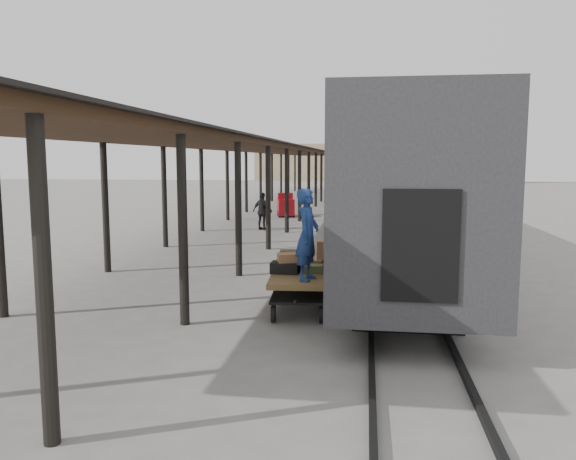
# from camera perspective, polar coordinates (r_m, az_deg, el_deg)

# --- Properties ---
(ground) EXTENTS (160.00, 160.00, 0.00)m
(ground) POSITION_cam_1_polar(r_m,az_deg,el_deg) (13.57, -2.26, -7.37)
(ground) COLOR slate
(ground) RESTS_ON ground
(train) EXTENTS (3.45, 76.01, 4.01)m
(train) POSITION_cam_1_polar(r_m,az_deg,el_deg) (46.73, 9.08, 6.18)
(train) COLOR silver
(train) RESTS_ON ground
(canopy) EXTENTS (4.90, 64.30, 4.15)m
(canopy) POSITION_cam_1_polar(r_m,az_deg,el_deg) (37.38, -0.86, 8.06)
(canopy) COLOR #422B19
(canopy) RESTS_ON ground
(rails) EXTENTS (1.54, 150.00, 0.12)m
(rails) POSITION_cam_1_polar(r_m,az_deg,el_deg) (47.05, 9.02, 2.97)
(rails) COLOR black
(rails) RESTS_ON ground
(building_far) EXTENTS (18.00, 10.00, 8.00)m
(building_far) POSITION_cam_1_polar(r_m,az_deg,el_deg) (91.67, 15.42, 7.25)
(building_far) COLOR tan
(building_far) RESTS_ON ground
(building_left) EXTENTS (12.00, 8.00, 6.00)m
(building_left) POSITION_cam_1_polar(r_m,az_deg,el_deg) (95.73, 0.59, 6.89)
(building_left) COLOR tan
(building_left) RESTS_ON ground
(baggage_cart) EXTENTS (1.42, 2.48, 0.86)m
(baggage_cart) POSITION_cam_1_polar(r_m,az_deg,el_deg) (12.70, 1.15, -5.37)
(baggage_cart) COLOR brown
(baggage_cart) RESTS_ON ground
(suitcase_stack) EXTENTS (1.17, 1.17, 0.44)m
(suitcase_stack) POSITION_cam_1_polar(r_m,az_deg,el_deg) (12.95, 0.69, -3.36)
(suitcase_stack) COLOR #363638
(suitcase_stack) RESTS_ON baggage_cart
(luggage_tug) EXTENTS (1.28, 1.75, 1.39)m
(luggage_tug) POSITION_cam_1_polar(r_m,az_deg,el_deg) (33.94, -0.24, 2.47)
(luggage_tug) COLOR maroon
(luggage_tug) RESTS_ON ground
(porter) EXTENTS (0.61, 0.79, 1.94)m
(porter) POSITION_cam_1_polar(r_m,az_deg,el_deg) (11.83, 1.99, -0.47)
(porter) COLOR navy
(porter) RESTS_ON baggage_cart
(pedestrian) EXTENTS (1.16, 0.81, 1.83)m
(pedestrian) POSITION_cam_1_polar(r_m,az_deg,el_deg) (27.32, -2.60, 1.91)
(pedestrian) COLOR black
(pedestrian) RESTS_ON ground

